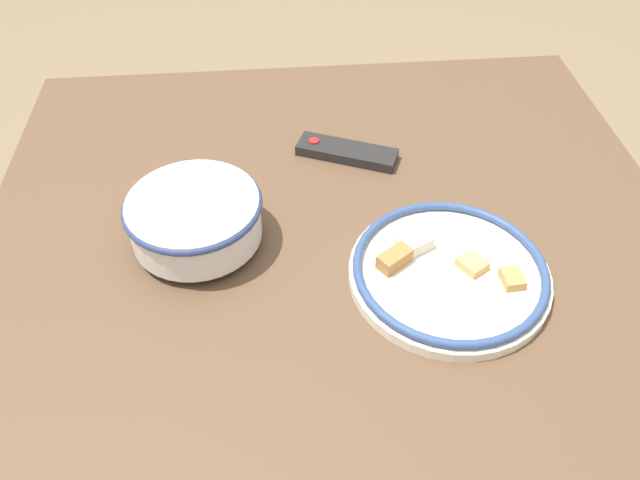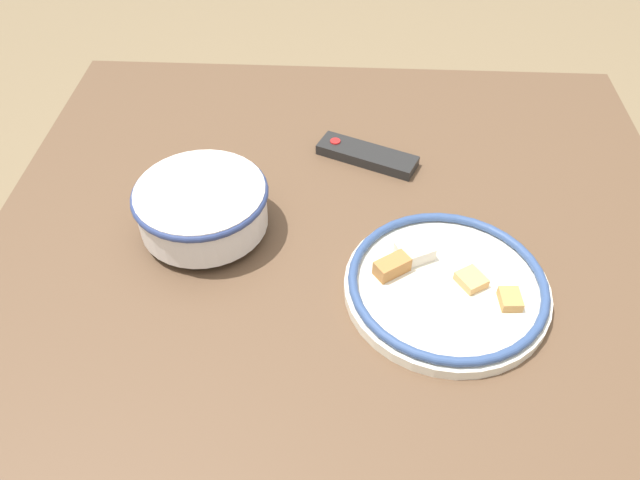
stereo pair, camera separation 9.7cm
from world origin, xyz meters
name	(u,v)px [view 2 (the right image)]	position (x,y,z in m)	size (l,w,h in m)	color
ground_plane	(333,438)	(0.00, 0.00, 0.00)	(8.00, 8.00, 0.00)	#7F6B4C
dining_table	(338,263)	(0.00, 0.00, 0.64)	(1.18, 1.09, 0.72)	brown
noodle_bowl	(202,206)	(-0.22, -0.01, 0.77)	(0.22, 0.22, 0.09)	silver
food_plate	(446,285)	(0.17, -0.12, 0.73)	(0.31, 0.31, 0.04)	silver
tv_remote	(367,155)	(0.05, 0.20, 0.73)	(0.20, 0.13, 0.02)	black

